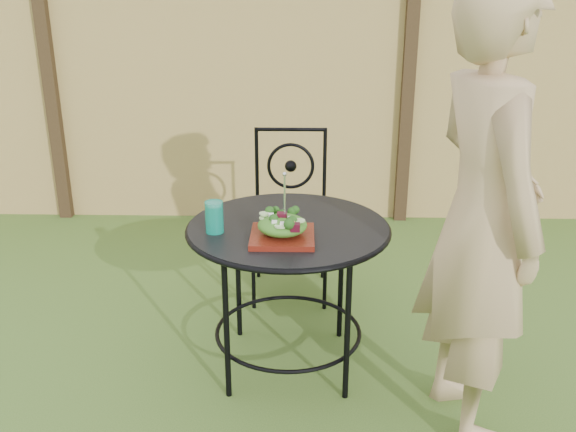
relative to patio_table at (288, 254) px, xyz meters
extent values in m
plane|color=#304C18|center=(-0.48, -0.15, -0.59)|extent=(60.00, 60.00, 0.00)
cube|color=tan|center=(-0.48, 2.05, 0.31)|extent=(8.00, 0.05, 1.80)
cube|color=black|center=(-1.78, 2.00, 0.36)|extent=(0.09, 0.09, 1.90)
cube|color=black|center=(0.82, 2.00, 0.36)|extent=(0.09, 0.09, 1.90)
cylinder|color=black|center=(0.00, 0.00, 0.13)|extent=(0.90, 0.90, 0.02)
torus|color=black|center=(0.00, 0.00, 0.12)|extent=(0.92, 0.92, 0.02)
torus|color=black|center=(0.00, 0.00, -0.41)|extent=(0.70, 0.70, 0.02)
cylinder|color=black|center=(0.26, 0.26, -0.23)|extent=(0.03, 0.03, 0.71)
cylinder|color=black|center=(-0.26, 0.26, -0.23)|extent=(0.03, 0.03, 0.71)
cylinder|color=black|center=(-0.26, -0.26, -0.23)|extent=(0.03, 0.03, 0.71)
cylinder|color=black|center=(0.26, -0.26, -0.23)|extent=(0.03, 0.03, 0.71)
cube|color=black|center=(-0.01, 0.75, -0.14)|extent=(0.46, 0.46, 0.03)
cylinder|color=black|center=(-0.01, 0.96, 0.35)|extent=(0.42, 0.02, 0.02)
torus|color=black|center=(-0.01, 0.96, 0.13)|extent=(0.28, 0.02, 0.28)
cylinder|color=black|center=(-0.21, 0.55, -0.37)|extent=(0.02, 0.02, 0.44)
cylinder|color=black|center=(0.19, 0.55, -0.37)|extent=(0.02, 0.02, 0.44)
cylinder|color=black|center=(-0.21, 0.95, -0.37)|extent=(0.02, 0.02, 0.44)
cylinder|color=black|center=(0.19, 0.95, -0.37)|extent=(0.02, 0.02, 0.44)
cylinder|color=black|center=(-0.21, 0.96, 0.11)|extent=(0.02, 0.02, 0.50)
cylinder|color=black|center=(0.19, 0.96, 0.11)|extent=(0.02, 0.02, 0.50)
imported|color=tan|center=(0.75, -0.39, 0.32)|extent=(0.56, 0.74, 1.82)
cube|color=#411209|center=(-0.02, -0.16, 0.15)|extent=(0.27, 0.27, 0.02)
ellipsoid|color=#235614|center=(-0.02, -0.16, 0.20)|extent=(0.21, 0.21, 0.08)
cylinder|color=silver|center=(-0.01, -0.16, 0.33)|extent=(0.01, 0.01, 0.18)
cylinder|color=#0B876E|center=(-0.32, -0.09, 0.21)|extent=(0.08, 0.08, 0.14)
camera|label=1|loc=(0.06, -2.68, 1.20)|focal=40.00mm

